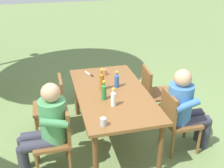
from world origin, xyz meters
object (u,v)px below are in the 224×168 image
(person_in_white_shirt, at_px, (185,106))
(table_knife, at_px, (90,74))
(backpack_by_far_side, at_px, (115,82))
(chair_near_right, at_px, (153,91))
(dining_table, at_px, (112,98))
(cup_terracotta, at_px, (105,72))
(bottle_blue, at_px, (117,80))
(cup_steel, at_px, (103,122))
(backpack_by_near_side, at_px, (88,85))
(bottle_green, at_px, (104,91))
(bottle_amber, at_px, (102,81))
(chair_far_right, at_px, (54,103))
(bottle_clear, at_px, (113,98))
(person_in_plaid_shirt, at_px, (47,125))
(chair_far_left, at_px, (58,135))
(chair_near_left, at_px, (176,118))

(person_in_white_shirt, distance_m, table_knife, 1.50)
(backpack_by_far_side, bearing_deg, chair_near_right, -159.55)
(dining_table, xyz_separation_m, cup_terracotta, (0.57, -0.03, 0.13))
(bottle_blue, bearing_deg, cup_steel, 156.30)
(backpack_by_near_side, bearing_deg, person_in_white_shirt, -151.25)
(bottle_green, bearing_deg, bottle_amber, -6.78)
(chair_far_right, distance_m, bottle_blue, 0.99)
(person_in_white_shirt, height_order, backpack_by_near_side, person_in_white_shirt)
(chair_near_right, xyz_separation_m, chair_far_right, (-0.01, 1.54, 0.00))
(dining_table, bearing_deg, bottle_clear, 168.51)
(cup_steel, bearing_deg, backpack_by_near_side, -4.65)
(bottle_blue, bearing_deg, bottle_green, 140.47)
(bottle_green, height_order, table_knife, bottle_green)
(chair_near_right, height_order, bottle_clear, bottle_clear)
(bottle_amber, distance_m, cup_terracotta, 0.50)
(cup_steel, bearing_deg, bottle_green, -13.41)
(person_in_plaid_shirt, bearing_deg, backpack_by_far_side, -35.74)
(bottle_blue, height_order, bottle_green, bottle_green)
(bottle_green, distance_m, cup_steel, 0.60)
(chair_far_left, bearing_deg, table_knife, -28.99)
(dining_table, height_order, table_knife, table_knife)
(dining_table, height_order, person_in_plaid_shirt, person_in_plaid_shirt)
(chair_far_left, xyz_separation_m, chair_near_right, (0.80, -1.54, 0.00))
(bottle_blue, height_order, table_knife, bottle_blue)
(cup_terracotta, bearing_deg, dining_table, 177.12)
(dining_table, xyz_separation_m, bottle_amber, (0.10, 0.11, 0.22))
(chair_near_left, height_order, table_knife, chair_near_left)
(bottle_blue, xyz_separation_m, cup_terracotta, (0.44, 0.07, -0.06))
(person_in_plaid_shirt, bearing_deg, chair_near_left, -89.98)
(chair_near_left, height_order, cup_terracotta, chair_near_left)
(chair_far_left, height_order, bottle_amber, bottle_amber)
(person_in_white_shirt, xyz_separation_m, backpack_by_far_side, (1.79, 0.48, -0.43))
(chair_far_right, height_order, cup_steel, chair_far_right)
(person_in_white_shirt, height_order, bottle_blue, person_in_white_shirt)
(chair_far_right, xyz_separation_m, bottle_clear, (-0.75, -0.70, 0.39))
(cup_steel, height_order, backpack_by_near_side, cup_steel)
(chair_near_right, relative_size, cup_terracotta, 9.68)
(dining_table, bearing_deg, table_knife, 16.37)
(bottle_amber, bearing_deg, person_in_white_shirt, -116.65)
(chair_near_left, relative_size, bottle_amber, 2.85)
(dining_table, distance_m, cup_terracotta, 0.59)
(dining_table, bearing_deg, backpack_by_near_side, 4.43)
(bottle_green, bearing_deg, table_knife, 3.14)
(cup_terracotta, distance_m, backpack_by_far_side, 1.07)
(person_in_white_shirt, relative_size, bottle_green, 4.59)
(person_in_plaid_shirt, relative_size, bottle_amber, 3.86)
(backpack_by_near_side, bearing_deg, bottle_green, 178.64)
(dining_table, height_order, chair_near_left, chair_near_left)
(bottle_blue, distance_m, backpack_by_near_side, 1.44)
(person_in_white_shirt, xyz_separation_m, bottle_clear, (0.05, 0.95, 0.22))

